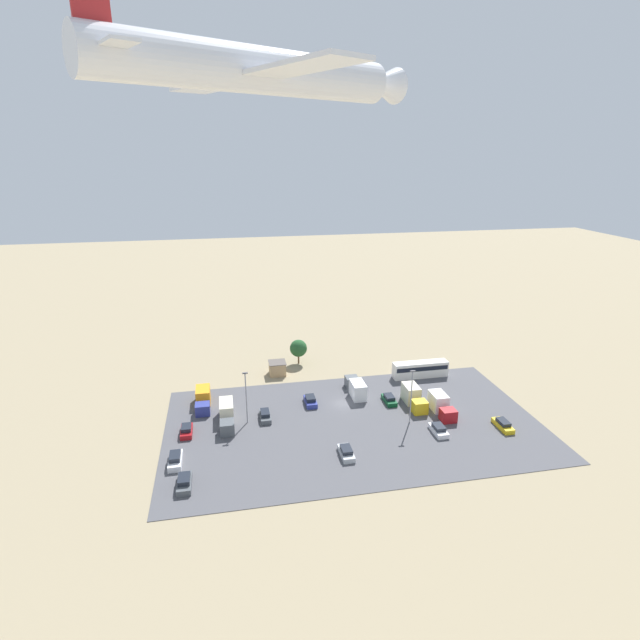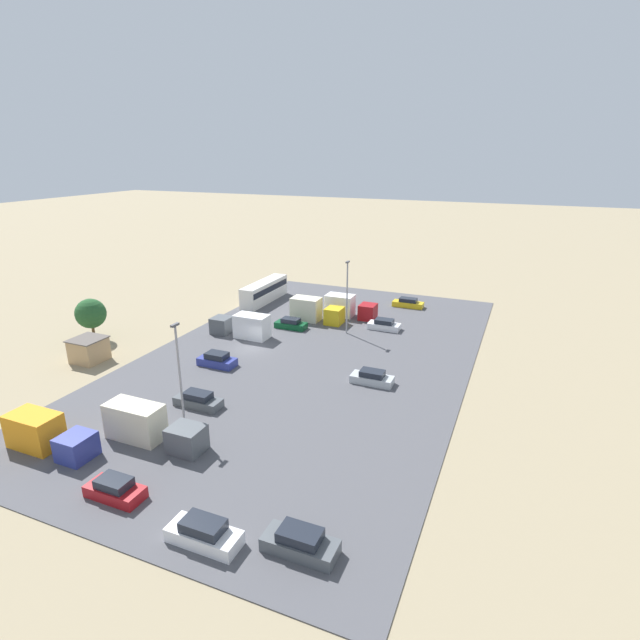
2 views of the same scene
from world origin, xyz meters
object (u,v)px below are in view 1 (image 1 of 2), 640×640
object	(u,v)px
bus	(420,369)
airplane	(267,71)
parked_car_3	(175,460)
parked_car_2	(187,431)
parked_car_6	(310,401)
parked_truck_2	(227,415)
parked_truck_3	(441,405)
parked_truck_4	(413,397)
parked_car_4	(389,399)
parked_car_5	(184,482)
parked_car_7	(439,430)
parked_car_0	(503,425)
shed_building	(277,368)
parked_car_1	(346,452)
parked_truck_1	(203,399)
parked_car_8	(265,415)
parked_truck_0	(356,388)

from	to	relation	value
bus	airplane	bearing A→B (deg)	-39.62
parked_car_3	parked_car_2	bearing A→B (deg)	-98.06
parked_car_6	parked_truck_2	bearing A→B (deg)	13.61
parked_truck_3	parked_truck_4	bearing A→B (deg)	-44.72
parked_car_4	parked_car_5	size ratio (longest dim) A/B	0.93
parked_car_7	parked_car_3	bearing A→B (deg)	0.74
parked_car_5	parked_truck_3	world-z (taller)	parked_truck_3
parked_car_2	parked_car_4	distance (m)	36.88
parked_car_2	parked_truck_2	distance (m)	7.21
parked_car_0	shed_building	bearing A→B (deg)	-39.82
parked_car_4	shed_building	bearing A→B (deg)	-41.18
parked_car_1	parked_car_7	size ratio (longest dim) A/B	1.03
parked_car_5	parked_truck_3	xyz separation A→B (m)	(-43.99, -12.85, 0.78)
parked_car_2	parked_truck_4	xyz separation A→B (m)	(-40.68, -2.44, 0.88)
parked_truck_3	parked_car_6	bearing A→B (deg)	-18.81
parked_car_7	parked_truck_1	size ratio (longest dim) A/B	0.55
parked_car_0	parked_truck_1	size ratio (longest dim) A/B	0.60
parked_car_8	parked_truck_4	xyz separation A→B (m)	(-27.40, 0.14, 0.91)
parked_car_8	airplane	distance (m)	58.76
parked_car_7	parked_truck_2	bearing A→B (deg)	-16.74
parked_truck_3	airplane	distance (m)	64.63
parked_car_5	parked_car_7	distance (m)	41.25
parked_car_6	parked_car_0	bearing A→B (deg)	154.29
parked_car_2	parked_car_6	distance (m)	22.93
parked_car_4	parked_truck_0	world-z (taller)	parked_truck_0
shed_building	parked_truck_4	size ratio (longest dim) A/B	0.47
parked_car_8	parked_truck_2	distance (m)	6.66
parked_truck_0	parked_car_2	bearing A→B (deg)	-164.83
parked_car_4	parked_car_3	bearing A→B (deg)	18.26
parked_car_2	parked_truck_3	distance (m)	44.49
shed_building	parked_car_7	world-z (taller)	shed_building
parked_truck_3	parked_truck_4	xyz separation A→B (m)	(3.78, -3.75, 0.07)
parked_car_6	parked_car_5	bearing A→B (deg)	43.54
parked_truck_2	parked_car_2	bearing A→B (deg)	21.39
parked_car_1	airplane	distance (m)	54.39
bus	parked_car_6	xyz separation A→B (m)	(24.55, 7.41, -1.12)
parked_car_6	shed_building	bearing A→B (deg)	-72.79
parked_truck_4	parked_car_8	bearing A→B (deg)	-0.29
parked_car_2	parked_truck_4	size ratio (longest dim) A/B	0.56
parked_car_7	parked_car_8	distance (m)	29.81
parked_truck_0	parked_truck_3	size ratio (longest dim) A/B	1.07
parked_car_3	parked_truck_3	bearing A→B (deg)	-171.25
parked_truck_1	parked_truck_2	xyz separation A→B (m)	(-4.18, 6.93, 0.10)
parked_car_7	parked_car_8	world-z (taller)	parked_car_8
shed_building	parked_car_5	size ratio (longest dim) A/B	0.76
parked_car_8	parked_car_5	bearing A→B (deg)	-127.42
parked_car_1	parked_truck_3	bearing A→B (deg)	26.49
parked_car_8	parked_truck_0	distance (m)	19.07
shed_building	parked_car_7	distance (m)	37.18
parked_truck_4	parked_car_2	bearing A→B (deg)	3.44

